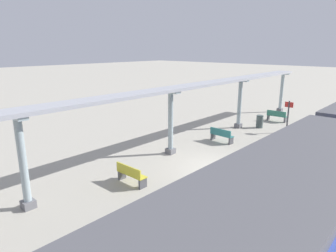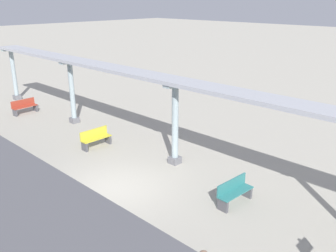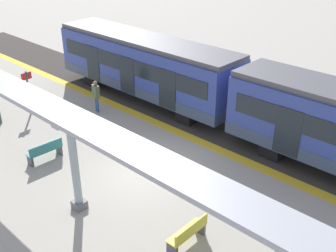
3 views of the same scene
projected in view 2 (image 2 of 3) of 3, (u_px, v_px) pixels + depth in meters
The scene contains 9 objects.
ground_plane at pixel (114, 189), 13.65m from camera, with size 176.00×176.00×0.00m, color #AAA697.
tactile_edge_strip at pixel (26, 227), 11.35m from camera, with size 0.53×38.75×0.01m, color gold.
canopy_pillar_third at pixel (175, 124), 15.19m from camera, with size 1.10×0.44×3.50m.
canopy_pillar_fourth at pixel (72, 92), 20.33m from camera, with size 1.10×0.44×3.50m.
canopy_pillar_fifth at pixel (14, 74), 25.13m from camera, with size 1.10×0.44×3.50m.
canopy_beam at pixel (175, 81), 14.61m from camera, with size 1.20×30.98×0.16m, color #A8AAB2.
bench_near_end at pixel (24, 106), 22.44m from camera, with size 1.52×0.52×0.86m.
bench_far_end at pixel (234, 191), 12.58m from camera, with size 1.52×0.51×0.86m.
bench_extra_slot at pixel (95, 138), 17.40m from camera, with size 1.50×0.45×0.86m.
Camera 2 is at (-7.29, -9.89, 6.70)m, focal length 39.34 mm.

